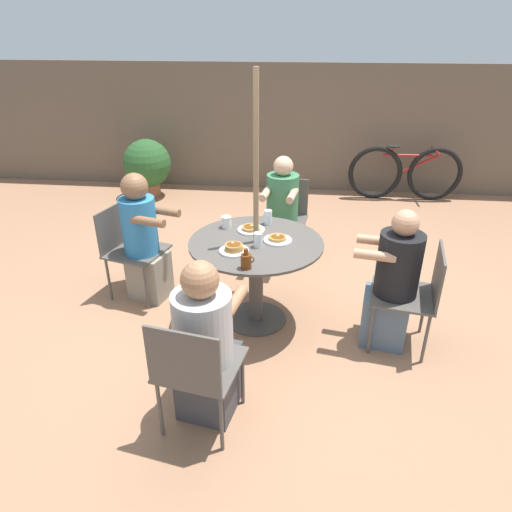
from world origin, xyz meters
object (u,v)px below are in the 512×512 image
patio_chair_north (128,245)px  patio_chair_east (195,367)px  patio_chair_south (415,291)px  diner_south (392,285)px  diner_east (206,347)px  diner_west (281,217)px  patio_chair_west (285,214)px  pancake_plate_b (234,249)px  patio_table (256,263)px  pancake_plate_c (251,229)px  potted_shrub (147,165)px  diner_north (143,241)px  drinking_glass_b (268,217)px  bicycle (405,173)px  syrup_bottle (246,261)px  coffee_cup (227,222)px  pancake_plate_a (278,239)px  drinking_glass_a (258,240)px

patio_chair_north → patio_chair_east: 1.81m
patio_chair_south → diner_south: 0.17m
diner_east → diner_west: 2.12m
diner_south → patio_chair_west: 1.65m
diner_west → pancake_plate_b: (-0.29, -1.24, 0.23)m
patio_table → pancake_plate_c: pancake_plate_c is taller
potted_shrub → diner_north: bearing=-72.2°
patio_chair_north → patio_chair_west: (1.35, 0.90, 0.00)m
patio_chair_north → potted_shrub: 2.70m
drinking_glass_b → patio_table: bearing=-99.9°
patio_chair_north → bicycle: size_ratio=0.53×
syrup_bottle → coffee_cup: size_ratio=1.53×
syrup_bottle → patio_chair_west: bearing=83.6°
coffee_cup → pancake_plate_a: bearing=-26.3°
drinking_glass_a → pancake_plate_c: bearing=106.7°
patio_table → diner_north: diner_north is taller
pancake_plate_c → drinking_glass_a: (0.09, -0.29, 0.04)m
patio_table → patio_chair_south: 1.23m
patio_table → diner_west: bearing=82.3°
diner_east → pancake_plate_a: bearing=81.9°
patio_chair_north → patio_chair_east: same height
pancake_plate_c → syrup_bottle: 0.65m
diner_south → syrup_bottle: bearing=113.4°
patio_table → diner_north: size_ratio=0.91×
pancake_plate_b → syrup_bottle: (0.12, -0.25, 0.03)m
diner_south → pancake_plate_b: bearing=100.3°
patio_chair_east → drinking_glass_b: bearing=90.1°
pancake_plate_a → patio_chair_east: bearing=-107.5°
patio_chair_west → coffee_cup: bearing=73.3°
patio_chair_east → coffee_cup: bearing=102.5°
patio_chair_north → diner_north: 0.18m
patio_chair_east → bicycle: 4.84m
patio_chair_east → diner_south: size_ratio=0.75×
coffee_cup → potted_shrub: 3.14m
patio_chair_west → patio_chair_east: bearing=88.6°
diner_west → syrup_bottle: (-0.16, -1.49, 0.27)m
diner_west → coffee_cup: diner_west is taller
diner_east → pancake_plate_b: (0.05, 0.85, 0.26)m
coffee_cup → drinking_glass_a: (0.30, -0.34, 0.01)m
patio_chair_south → patio_table: bearing=90.0°
patio_chair_north → potted_shrub: patio_chair_north is taller
pancake_plate_a → drinking_glass_b: bearing=107.4°
pancake_plate_b → coffee_cup: bearing=106.4°
pancake_plate_a → pancake_plate_b: (-0.31, -0.22, 0.01)m
patio_chair_north → patio_chair_south: bearing=92.7°
diner_east → patio_chair_west: bearing=91.5°
coffee_cup → syrup_bottle: bearing=-69.7°
diner_east → drinking_glass_b: size_ratio=8.92×
diner_north → drinking_glass_b: (1.09, 0.09, 0.24)m
patio_table → bicycle: (1.75, 3.21, -0.16)m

